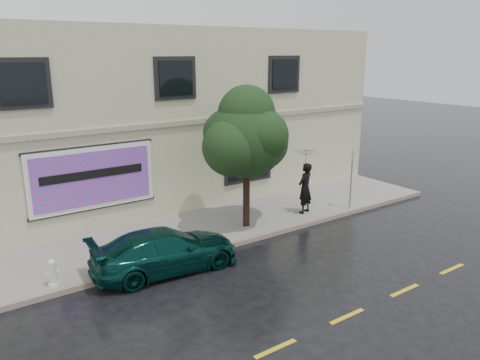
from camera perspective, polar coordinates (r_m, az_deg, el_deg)
ground at (r=14.16m, az=2.29°, el=-10.18°), size 90.00×90.00×0.00m
sidewalk at (r=16.62m, az=-4.53°, el=-5.95°), size 20.00×3.50×0.15m
curb at (r=15.24m, az=-1.15°, el=-7.93°), size 20.00×0.18×0.16m
road_marking at (r=11.90m, az=12.92°, el=-15.89°), size 19.00×0.12×0.01m
building at (r=20.82m, az=-12.86°, el=7.82°), size 20.00×8.12×7.00m
billboard at (r=16.25m, az=-17.49°, el=0.22°), size 4.30×0.16×2.20m
car at (r=13.68m, az=-9.05°, el=-8.47°), size 4.37×2.18×1.24m
pedestrian at (r=17.83m, az=7.93°, el=-0.99°), size 0.81×0.65×1.94m
umbrella at (r=17.50m, az=8.09°, el=3.30°), size 1.38×1.38×0.79m
street_tree at (r=15.81m, az=0.81°, el=5.03°), size 2.69×2.69×4.47m
fire_hydrant at (r=13.40m, az=-21.87°, el=-10.47°), size 0.31×0.29×0.75m
sign_pole at (r=18.55m, az=13.44°, el=0.75°), size 0.28×0.10×2.30m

